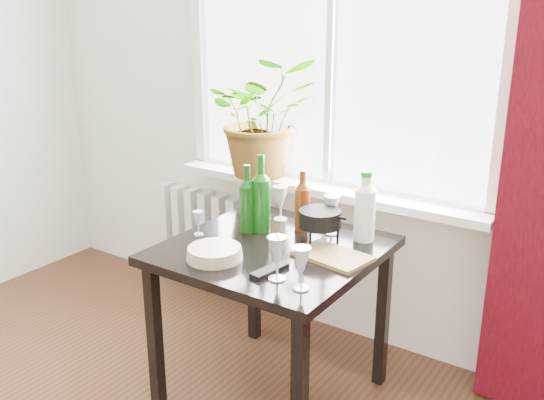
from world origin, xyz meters
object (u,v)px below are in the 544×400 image
Objects in this scene: wineglass_back_center at (332,214)px; wineglass_far_right at (301,268)px; wine_bottle_right at (261,193)px; cutting_board at (333,256)px; wineglass_front_right at (277,258)px; tv_remote at (270,270)px; radiator at (214,238)px; wineglass_front_left at (198,223)px; cleaning_bottle at (365,205)px; wineglass_back_left at (281,203)px; table at (273,266)px; potted_plant at (263,117)px; plate_stack at (215,253)px; fondue_pot at (320,226)px; bottle_amber at (302,200)px; wine_bottle_left at (247,198)px.

wineglass_far_right is at bearing -72.09° from wineglass_back_center.
wine_bottle_right is 0.46m from cutting_board.
wineglass_front_right is 1.02× the size of tv_remote.
wineglass_back_center is 1.07× the size of tv_remote.
radiator is 4.81× the size of wineglass_far_right.
wineglass_front_left is at bearing 172.17° from tv_remote.
cleaning_bottle is 1.87× the size of wineglass_back_left.
wineglass_back_center is (0.13, 0.27, 0.18)m from table.
wineglass_front_right reaches higher than radiator.
wineglass_front_right is (0.20, -0.26, 0.18)m from table.
cutting_board is (0.72, -0.55, -0.41)m from potted_plant.
radiator is 3.50× the size of plate_stack.
plate_stack is at bearing -85.84° from wine_bottle_right.
wineglass_far_right is 0.79× the size of fondue_pot.
bottle_amber is 0.17m from fondue_pot.
potted_plant is at bearing 123.82° from wine_bottle_right.
radiator is 0.97m from wineglass_front_left.
cutting_board is (0.61, 0.11, -0.05)m from wineglass_front_left.
potted_plant reaches higher than wine_bottle_right.
wineglass_back_center reaches higher than cutting_board.
wineglass_front_right is 0.83× the size of fondue_pot.
fondue_pot is (0.28, 0.04, -0.11)m from wine_bottle_right.
cleaning_bottle is 0.45m from wineglass_back_left.
wineglass_front_left is 0.28m from plate_stack.
wineglass_far_right is (1.16, -0.91, 0.44)m from radiator.
tv_remote is (0.33, -0.31, -0.15)m from wine_bottle_left.
table is 0.33m from wine_bottle_right.
wineglass_back_left is at bearing 175.88° from wineglass_back_center.
bottle_amber is at bearing -18.79° from wineglass_back_left.
wineglass_front_right is at bearing -77.80° from fondue_pot.
potted_plant is 0.63m from bottle_amber.
wine_bottle_right reaches higher than cleaning_bottle.
wineglass_back_left is 1.00× the size of tv_remote.
wineglass_front_right reaches higher than wineglass_front_left.
wine_bottle_left is (0.66, -0.55, 0.52)m from radiator.
wine_bottle_left is 0.52m from wineglass_front_right.
potted_plant is 0.62m from wine_bottle_left.
plate_stack is (-0.12, -0.24, 0.12)m from table.
wineglass_back_center reaches higher than table.
wineglass_front_right reaches higher than wineglass_back_left.
cleaning_bottle is (1.14, -0.35, 0.52)m from radiator.
wineglass_back_center is at bearing -4.12° from wineglass_back_left.
radiator is at bearing 159.79° from wineglass_back_center.
wineglass_front_right is at bearing -18.46° from wineglass_front_left.
table is 7.54× the size of wineglass_front_left.
wine_bottle_left reaches higher than wineglass_front_right.
tv_remote is (0.01, -0.49, -0.08)m from wineglass_back_center.
cutting_board is (0.13, 0.26, -0.00)m from tv_remote.
wineglass_far_right is (0.50, -0.36, -0.07)m from wine_bottle_left.
cleaning_bottle is 0.56m from wineglass_far_right.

